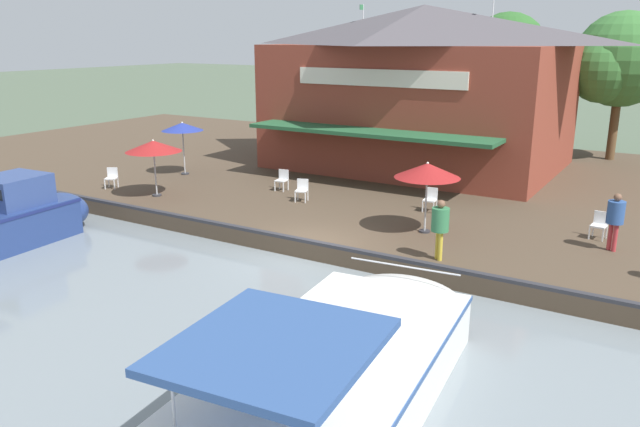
% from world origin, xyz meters
% --- Properties ---
extents(ground_plane, '(220.00, 220.00, 0.00)m').
position_xyz_m(ground_plane, '(0.00, 0.00, 0.00)').
color(ground_plane, '#4C5B47').
extents(quay_deck, '(22.00, 56.00, 0.60)m').
position_xyz_m(quay_deck, '(-11.00, 0.00, 0.30)').
color(quay_deck, '#4C3D2D').
rests_on(quay_deck, ground).
extents(quay_edge_fender, '(0.20, 50.40, 0.10)m').
position_xyz_m(quay_edge_fender, '(-0.10, 0.00, 0.65)').
color(quay_edge_fender, '#2D2D33').
rests_on(quay_edge_fender, quay_deck).
extents(waterfront_restaurant, '(11.36, 13.47, 8.29)m').
position_xyz_m(waterfront_restaurant, '(-13.23, -1.97, 4.44)').
color(waterfront_restaurant, brown).
rests_on(waterfront_restaurant, quay_deck).
extents(patio_umbrella_by_entrance, '(2.18, 2.18, 2.26)m').
position_xyz_m(patio_umbrella_by_entrance, '(-1.93, -8.39, 2.60)').
color(patio_umbrella_by_entrance, '#B7B7B7').
rests_on(patio_umbrella_by_entrance, quay_deck).
extents(patio_umbrella_back_row, '(1.87, 1.87, 2.42)m').
position_xyz_m(patio_umbrella_back_row, '(-5.55, -10.27, 2.79)').
color(patio_umbrella_back_row, '#B7B7B7').
rests_on(patio_umbrella_back_row, quay_deck).
extents(patio_umbrella_near_quay_edge, '(2.10, 2.10, 2.32)m').
position_xyz_m(patio_umbrella_near_quay_edge, '(-2.98, 2.55, 2.64)').
color(patio_umbrella_near_quay_edge, '#B7B7B7').
rests_on(patio_umbrella_near_quay_edge, quay_deck).
extents(cafe_chair_mid_patio, '(0.48, 0.48, 0.85)m').
position_xyz_m(cafe_chair_mid_patio, '(-5.31, -4.65, 1.08)').
color(cafe_chair_mid_patio, white).
rests_on(cafe_chair_mid_patio, quay_deck).
extents(cafe_chair_back_row_seat, '(0.48, 0.48, 0.85)m').
position_xyz_m(cafe_chair_back_row_seat, '(-5.47, 1.75, 1.08)').
color(cafe_chair_back_row_seat, white).
rests_on(cafe_chair_back_row_seat, quay_deck).
extents(cafe_chair_far_corner_seat, '(0.49, 0.49, 0.85)m').
position_xyz_m(cafe_chair_far_corner_seat, '(-5.21, 7.47, 1.08)').
color(cafe_chair_far_corner_seat, white).
rests_on(cafe_chair_far_corner_seat, quay_deck).
extents(cafe_chair_beside_entrance, '(0.59, 0.59, 0.85)m').
position_xyz_m(cafe_chair_beside_entrance, '(-1.94, -10.98, 1.08)').
color(cafe_chair_beside_entrance, white).
rests_on(cafe_chair_beside_entrance, quay_deck).
extents(cafe_chair_under_first_umbrella, '(0.56, 0.56, 0.85)m').
position_xyz_m(cafe_chair_under_first_umbrella, '(-4.25, -3.00, 1.08)').
color(cafe_chair_under_first_umbrella, white).
rests_on(cafe_chair_under_first_umbrella, quay_deck).
extents(person_at_quay_edge, '(0.50, 0.50, 1.75)m').
position_xyz_m(person_at_quay_edge, '(-0.76, 3.87, 1.71)').
color(person_at_quay_edge, gold).
rests_on(person_at_quay_edge, quay_deck).
extents(person_mid_patio, '(0.49, 0.49, 1.74)m').
position_xyz_m(person_mid_patio, '(-4.16, 7.97, 1.70)').
color(person_mid_patio, '#B23338').
rests_on(person_mid_patio, quay_deck).
extents(motorboat_distant_upstream, '(9.58, 4.18, 2.33)m').
position_xyz_m(motorboat_distant_upstream, '(5.86, 4.54, 0.72)').
color(motorboat_distant_upstream, white).
rests_on(motorboat_distant_upstream, river_water).
extents(motorboat_fourth_along, '(6.34, 2.59, 2.39)m').
position_xyz_m(motorboat_fourth_along, '(3.80, -9.27, 0.92)').
color(motorboat_fourth_along, navy).
rests_on(motorboat_fourth_along, river_water).
extents(tree_downstream_bank, '(4.47, 4.25, 7.41)m').
position_xyz_m(tree_downstream_bank, '(-19.35, 0.13, 5.76)').
color(tree_downstream_bank, brown).
rests_on(tree_downstream_bank, quay_deck).
extents(tree_behind_restaurant, '(4.92, 4.69, 7.37)m').
position_xyz_m(tree_behind_restaurant, '(-19.44, 5.81, 5.50)').
color(tree_behind_restaurant, brown).
rests_on(tree_behind_restaurant, quay_deck).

